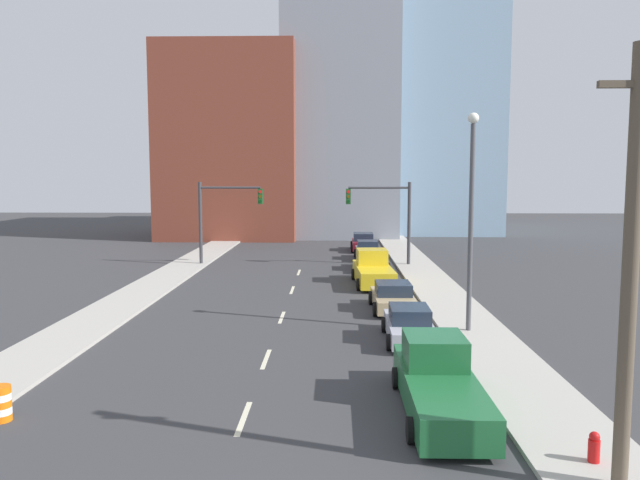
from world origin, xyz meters
name	(u,v)px	position (x,y,z in m)	size (l,w,h in m)	color
sidewalk_left	(211,250)	(-8.26, 44.52, 0.07)	(2.85, 89.04, 0.14)	#ADA89E
sidewalk_right	(403,251)	(8.26, 44.52, 0.07)	(2.85, 89.04, 0.14)	#ADA89E
lane_stripe_at_7m	(244,418)	(0.00, 7.45, 0.00)	(0.16, 2.40, 0.01)	beige
lane_stripe_at_13m	(266,359)	(0.00, 12.89, 0.00)	(0.16, 2.40, 0.01)	beige
lane_stripe_at_19m	(282,317)	(0.00, 19.44, 0.00)	(0.16, 2.40, 0.01)	beige
lane_stripe_at_26m	(292,290)	(0.00, 26.33, 0.00)	(0.16, 2.40, 0.01)	beige
lane_stripe_at_33m	(299,272)	(0.00, 32.85, 0.00)	(0.16, 2.40, 0.01)	beige
building_brick_left	(235,145)	(-8.54, 59.55, 9.82)	(14.00, 16.00, 19.63)	brown
building_office_center	(340,96)	(2.91, 63.55, 15.54)	(12.00, 20.00, 31.09)	gray
building_glass_right	(432,105)	(14.04, 67.55, 14.94)	(13.00, 20.00, 29.88)	#8CADC6
traffic_signal_left	(219,211)	(-5.97, 36.12, 3.95)	(4.67, 0.35, 6.04)	#38383D
traffic_signal_right	(390,211)	(6.40, 36.12, 3.95)	(4.67, 0.35, 6.04)	#38383D
utility_pole_right_near	(630,269)	(8.33, 3.72, 4.65)	(1.60, 0.32, 9.06)	brown
traffic_barrel	(0,404)	(-6.43, 7.11, 0.47)	(0.56, 0.56, 0.95)	orange
street_lamp	(471,208)	(7.97, 16.72, 5.18)	(0.44, 0.44, 9.01)	#4C4C51
fire_hydrant	(594,450)	(8.24, 4.79, 0.41)	(0.26, 0.26, 0.84)	red
pickup_truck_green	(438,383)	(5.33, 8.16, 0.79)	(2.22, 6.37, 1.94)	#1E6033
sedan_silver	(409,325)	(5.39, 15.50, 0.63)	(2.04, 4.48, 1.37)	#B2B2BC
sedan_tan	(393,297)	(5.27, 21.13, 0.63)	(2.21, 4.42, 1.36)	tan
pickup_truck_yellow	(373,271)	(4.73, 28.35, 0.83)	(2.53, 6.08, 2.04)	gold
sedan_brown	(372,260)	(5.00, 34.15, 0.67)	(2.24, 4.59, 1.45)	brown
sedan_gray	(368,251)	(4.98, 39.67, 0.66)	(2.06, 4.22, 1.46)	slate
sedan_maroon	(363,243)	(4.88, 45.16, 0.71)	(2.21, 4.63, 1.55)	maroon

